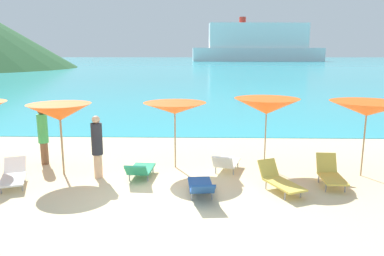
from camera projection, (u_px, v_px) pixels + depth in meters
name	position (u px, v px, depth m)	size (l,w,h in m)	color
ground_plane	(182.00, 127.00, 18.90)	(50.00, 100.00, 0.30)	beige
ocean_water	(200.00, 60.00, 231.44)	(650.00, 440.00, 0.02)	#2DADBC
umbrella_2	(60.00, 112.00, 10.68)	(2.03, 2.03, 2.14)	#9E7F59
umbrella_3	(175.00, 108.00, 11.35)	(2.10, 2.10, 2.09)	#9E7F59
umbrella_4	(267.00, 106.00, 11.31)	(2.04, 2.04, 2.22)	#9E7F59
umbrella_5	(367.00, 109.00, 10.52)	(2.19, 2.19, 2.23)	#9E7F59
lounge_chair_1	(140.00, 169.00, 10.62)	(0.70, 1.44, 0.58)	#268C66
lounge_chair_2	(226.00, 162.00, 11.19)	(0.98, 1.54, 0.66)	white
lounge_chair_3	(330.00, 173.00, 10.04)	(0.63, 1.31, 0.79)	#D8BF4C
lounge_chair_4	(279.00, 180.00, 9.63)	(1.11, 1.57, 0.71)	#D8BF4C
lounge_chair_5	(201.00, 186.00, 9.23)	(0.72, 1.57, 0.58)	#1E478C
lounge_chair_8	(13.00, 175.00, 10.10)	(1.14, 1.71, 0.60)	white
beachgoer_1	(43.00, 134.00, 11.88)	(0.32, 0.32, 1.89)	brown
beachgoer_3	(97.00, 145.00, 10.55)	(0.32, 0.32, 1.84)	#DBAA84
cruise_ship	(258.00, 45.00, 188.63)	(68.11, 14.34, 22.18)	white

